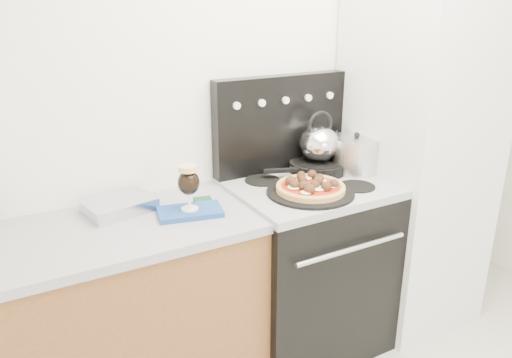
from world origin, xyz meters
TOP-DOWN VIEW (x-y plane):
  - room_shell at (0.00, 0.29)m, footprint 3.52×3.01m
  - base_cabinet at (-1.02, 1.20)m, footprint 1.45×0.60m
  - countertop at (-1.02, 1.20)m, footprint 1.48×0.63m
  - stove_body at (0.08, 1.18)m, footprint 0.76×0.65m
  - cooktop at (0.08, 1.18)m, footprint 0.76×0.65m
  - backguard at (0.08, 1.45)m, footprint 0.76×0.08m
  - fridge at (0.78, 1.15)m, footprint 0.64×0.68m
  - foil_sheet at (-0.82, 1.34)m, footprint 0.32×0.26m
  - oven_mitt at (-0.56, 1.16)m, footprint 0.31×0.22m
  - beer_glass at (-0.56, 1.16)m, footprint 0.11×0.11m
  - pizza_pan at (0.01, 1.07)m, footprint 0.45×0.45m
  - pizza at (0.01, 1.07)m, footprint 0.34×0.34m
  - skillet at (0.23, 1.31)m, footprint 0.39×0.39m
  - tea_kettle at (0.23, 1.31)m, footprint 0.25×0.25m
  - stock_pot at (0.40, 1.22)m, footprint 0.31×0.31m

SIDE VIEW (x-z plane):
  - base_cabinet at x=-1.02m, z-range 0.00..0.86m
  - stove_body at x=0.08m, z-range 0.00..0.88m
  - countertop at x=-1.02m, z-range 0.86..0.90m
  - cooktop at x=0.08m, z-range 0.88..0.92m
  - oven_mitt at x=-0.56m, z-range 0.90..0.92m
  - pizza_pan at x=0.01m, z-range 0.92..0.93m
  - foil_sheet at x=-0.82m, z-range 0.90..0.96m
  - skillet at x=0.23m, z-range 0.92..0.97m
  - fridge at x=0.78m, z-range 0.00..1.90m
  - pizza at x=0.01m, z-range 0.93..0.98m
  - stock_pot at x=0.40m, z-range 0.92..1.10m
  - beer_glass at x=-0.56m, z-range 0.92..1.13m
  - tea_kettle at x=0.23m, z-range 0.97..1.20m
  - backguard at x=0.08m, z-range 0.92..1.42m
  - room_shell at x=0.00m, z-range -0.01..2.51m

